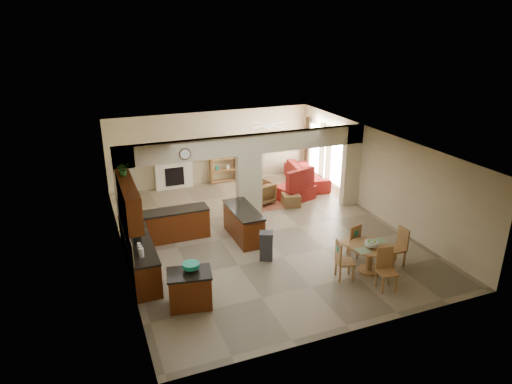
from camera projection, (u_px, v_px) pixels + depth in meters
name	position (u px, v px, depth m)	size (l,w,h in m)	color
floor	(261.00, 233.00, 13.78)	(10.00, 10.00, 0.00)	#7E7157
ceiling	(261.00, 143.00, 12.79)	(10.00, 10.00, 0.00)	white
wall_back	(212.00, 147.00, 17.63)	(8.00, 8.00, 0.00)	beige
wall_front	(357.00, 272.00, 8.94)	(8.00, 8.00, 0.00)	beige
wall_left	(120.00, 209.00, 11.91)	(10.00, 10.00, 0.00)	beige
wall_right	(376.00, 173.00, 14.66)	(10.00, 10.00, 0.00)	beige
partition_left_pier	(127.00, 195.00, 12.89)	(0.60, 0.25, 2.80)	beige
partition_center_pier	(249.00, 188.00, 14.26)	(0.80, 0.25, 2.20)	beige
partition_right_pier	(351.00, 166.00, 15.43)	(0.60, 0.25, 2.80)	beige
partition_header	(249.00, 144.00, 13.77)	(8.00, 0.25, 0.60)	beige
kitchen_counter	(153.00, 240.00, 12.28)	(2.52, 3.29, 1.48)	#451A08
upper_cabinets	(129.00, 200.00, 11.10)	(0.35, 2.40, 0.90)	#451A08
peninsula	(243.00, 223.00, 13.32)	(0.70, 1.85, 0.91)	#451A08
wall_clock	(185.00, 154.00, 12.97)	(0.34, 0.34, 0.03)	#4D2C19
rug	(270.00, 203.00, 16.02)	(1.60, 1.30, 0.01)	#9C4F38
fireplace	(174.00, 173.00, 17.22)	(1.60, 0.35, 1.20)	silver
shelving_unit	(223.00, 160.00, 17.78)	(1.00, 0.32, 1.80)	brown
window_a	(338.00, 160.00, 16.72)	(0.02, 0.90, 1.90)	white
window_b	(315.00, 149.00, 18.20)	(0.02, 0.90, 1.90)	white
glazed_door	(326.00, 158.00, 17.51)	(0.02, 0.70, 2.10)	white
drape_a_left	(345.00, 165.00, 16.19)	(0.10, 0.28, 2.30)	#3C1E18
drape_a_right	(328.00, 156.00, 17.23)	(0.10, 0.28, 2.30)	#3C1E18
drape_b_left	(322.00, 153.00, 17.66)	(0.10, 0.28, 2.30)	#3C1E18
drape_b_right	(307.00, 145.00, 18.71)	(0.10, 0.28, 2.30)	#3C1E18
ceiling_fan	(269.00, 125.00, 16.00)	(1.00, 1.00, 0.10)	white
kitchen_island	(190.00, 289.00, 10.14)	(1.08, 0.86, 0.84)	#451A08
teal_bowl	(191.00, 267.00, 10.05)	(0.38, 0.38, 0.18)	#159576
trash_can	(266.00, 247.00, 12.14)	(0.34, 0.29, 0.73)	#2B2B2E
dining_table	(370.00, 254.00, 11.51)	(1.07, 1.07, 0.73)	brown
fruit_bowl	(371.00, 244.00, 11.31)	(0.33, 0.33, 0.18)	#65B126
sofa	(306.00, 174.00, 17.76)	(1.02, 2.60, 0.76)	maroon
chaise	(295.00, 192.00, 16.31)	(1.22, 1.00, 0.49)	maroon
armchair	(260.00, 193.00, 15.86)	(0.82, 0.85, 0.77)	maroon
ottoman	(291.00, 200.00, 15.72)	(0.58, 0.58, 0.42)	maroon
plant	(123.00, 169.00, 11.38)	(0.33, 0.28, 0.36)	#215215
chair_north	(352.00, 240.00, 12.08)	(0.53, 0.53, 1.02)	brown
chair_east	(399.00, 245.00, 11.84)	(0.43, 0.42, 1.02)	brown
chair_south	(386.00, 267.00, 10.79)	(0.48, 0.48, 1.02)	brown
chair_west	(342.00, 259.00, 11.16)	(0.51, 0.51, 1.02)	brown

